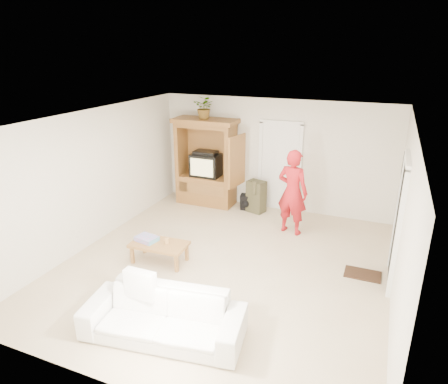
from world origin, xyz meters
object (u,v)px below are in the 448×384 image
object	(u,v)px
sofa	(163,316)
coffee_table	(159,246)
man	(292,192)
armoire	(207,168)

from	to	relation	value
sofa	coffee_table	bearing A→B (deg)	114.49
man	sofa	bearing A→B (deg)	91.15
sofa	coffee_table	world-z (taller)	sofa
armoire	coffee_table	distance (m)	3.09
armoire	man	bearing A→B (deg)	-20.59
armoire	sofa	bearing A→B (deg)	-71.96
armoire	coffee_table	xyz separation A→B (m)	(0.44, -3.01, -0.58)
man	sofa	size ratio (longest dim) A/B	0.83
man	coffee_table	xyz separation A→B (m)	(-1.88, -2.13, -0.56)
armoire	man	world-z (taller)	armoire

